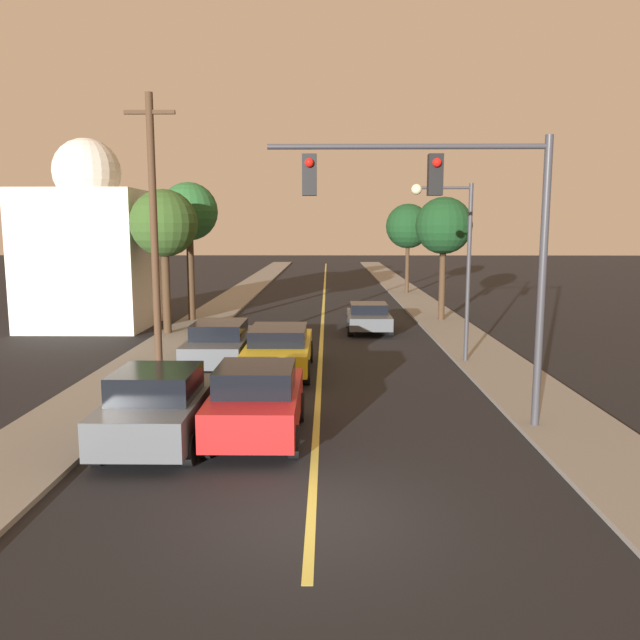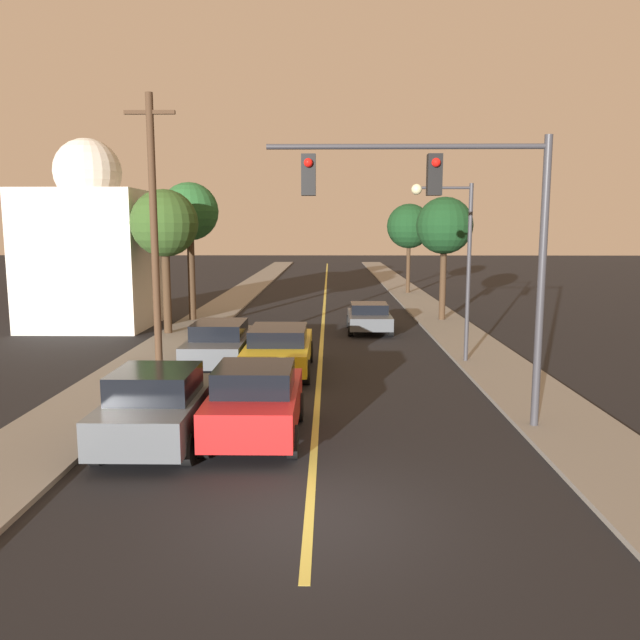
# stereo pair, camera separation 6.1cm
# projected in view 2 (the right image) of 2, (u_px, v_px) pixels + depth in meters

# --- Properties ---
(ground_plane) EXTENTS (200.00, 200.00, 0.00)m
(ground_plane) POSITION_uv_depth(u_px,v_px,m) (309.00, 517.00, 10.17)
(ground_plane) COLOR black
(road_surface) EXTENTS (9.43, 80.00, 0.01)m
(road_surface) POSITION_uv_depth(u_px,v_px,m) (325.00, 292.00, 45.78)
(road_surface) COLOR black
(road_surface) RESTS_ON ground
(sidewalk_left) EXTENTS (2.50, 80.00, 0.12)m
(sidewalk_left) POSITION_uv_depth(u_px,v_px,m) (244.00, 292.00, 45.87)
(sidewalk_left) COLOR gray
(sidewalk_left) RESTS_ON ground
(sidewalk_right) EXTENTS (2.50, 80.00, 0.12)m
(sidewalk_right) POSITION_uv_depth(u_px,v_px,m) (407.00, 292.00, 45.68)
(sidewalk_right) COLOR gray
(sidewalk_right) RESTS_ON ground
(car_near_lane_front) EXTENTS (2.02, 4.05, 1.69)m
(car_near_lane_front) POSITION_uv_depth(u_px,v_px,m) (256.00, 401.00, 13.88)
(car_near_lane_front) COLOR red
(car_near_lane_front) RESTS_ON ground
(car_near_lane_second) EXTENTS (2.12, 5.09, 1.53)m
(car_near_lane_second) POSITION_uv_depth(u_px,v_px,m) (279.00, 348.00, 20.26)
(car_near_lane_second) COLOR gold
(car_near_lane_second) RESTS_ON ground
(car_outer_lane_front) EXTENTS (2.04, 4.06, 1.70)m
(car_outer_lane_front) POSITION_uv_depth(u_px,v_px,m) (158.00, 407.00, 13.49)
(car_outer_lane_front) COLOR #474C51
(car_outer_lane_front) RESTS_ON ground
(car_outer_lane_second) EXTENTS (2.02, 4.74, 1.55)m
(car_outer_lane_second) POSITION_uv_depth(u_px,v_px,m) (221.00, 343.00, 21.24)
(car_outer_lane_second) COLOR #474C51
(car_outer_lane_second) RESTS_ON ground
(car_far_oncoming) EXTENTS (1.99, 3.82, 1.30)m
(car_far_oncoming) POSITION_uv_depth(u_px,v_px,m) (369.00, 317.00, 28.31)
(car_far_oncoming) COLOR #474C51
(car_far_oncoming) RESTS_ON ground
(traffic_signal_mast) EXTENTS (6.28, 0.42, 6.58)m
(traffic_signal_mast) POSITION_uv_depth(u_px,v_px,m) (454.00, 219.00, 13.90)
(traffic_signal_mast) COLOR #333338
(traffic_signal_mast) RESTS_ON ground
(streetlamp_right) EXTENTS (2.08, 0.36, 6.04)m
(streetlamp_right) POSITION_uv_depth(u_px,v_px,m) (453.00, 245.00, 21.12)
(streetlamp_right) COLOR #333338
(streetlamp_right) RESTS_ON ground
(utility_pole_left) EXTENTS (1.60, 0.24, 8.74)m
(utility_pole_left) POSITION_uv_depth(u_px,v_px,m) (154.00, 229.00, 19.97)
(utility_pole_left) COLOR #422D1E
(utility_pole_left) RESTS_ON ground
(tree_left_near) EXTENTS (2.84, 2.84, 6.80)m
(tree_left_near) POSITION_uv_depth(u_px,v_px,m) (190.00, 213.00, 30.67)
(tree_left_near) COLOR #3D2B1C
(tree_left_near) RESTS_ON ground
(tree_left_far) EXTENTS (2.88, 2.88, 6.22)m
(tree_left_far) POSITION_uv_depth(u_px,v_px,m) (164.00, 224.00, 26.74)
(tree_left_far) COLOR #3D2B1C
(tree_left_far) RESTS_ON ground
(tree_right_near) EXTENTS (2.81, 2.81, 6.10)m
(tree_right_near) POSITION_uv_depth(u_px,v_px,m) (444.00, 226.00, 30.80)
(tree_right_near) COLOR #3D2B1C
(tree_right_near) RESTS_ON ground
(tree_right_far) EXTENTS (3.13, 3.13, 6.28)m
(tree_right_far) POSITION_uv_depth(u_px,v_px,m) (409.00, 226.00, 43.95)
(tree_right_far) COLOR #3D2B1C
(tree_right_far) RESTS_ON ground
(domed_building_left) EXTENTS (5.47, 5.47, 8.80)m
(domed_building_left) POSITION_uv_depth(u_px,v_px,m) (92.00, 248.00, 29.46)
(domed_building_left) COLOR beige
(domed_building_left) RESTS_ON ground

